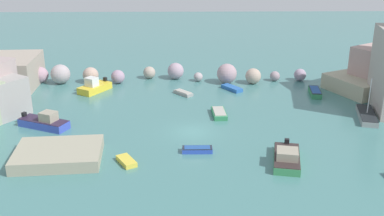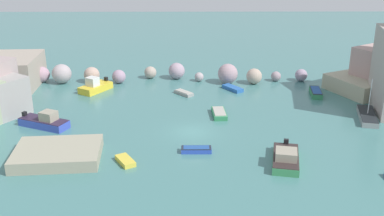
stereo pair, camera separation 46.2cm
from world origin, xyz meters
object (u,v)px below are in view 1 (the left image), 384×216
object	(u,v)px
moored_boat_2	(197,149)
moored_boat_8	(94,87)
moored_boat_4	(126,161)
moored_boat_9	(367,115)
moored_boat_6	(219,113)
moored_boat_1	(183,93)
moored_boat_10	(315,92)
moored_boat_5	(232,88)
stone_dock	(58,154)
moored_boat_0	(45,122)
moored_boat_3	(287,157)

from	to	relation	value
moored_boat_2	moored_boat_8	world-z (taller)	moored_boat_8
moored_boat_4	moored_boat_9	size ratio (longest dim) A/B	0.43
moored_boat_6	moored_boat_8	xyz separation A→B (m)	(-15.53, 8.83, 0.34)
moored_boat_1	moored_boat_9	size ratio (longest dim) A/B	0.45
moored_boat_10	moored_boat_5	bearing A→B (deg)	-94.89
moored_boat_2	moored_boat_5	bearing A→B (deg)	74.40
moored_boat_6	stone_dock	bearing A→B (deg)	-58.62
moored_boat_0	moored_boat_4	bearing A→B (deg)	-16.89
moored_boat_1	moored_boat_9	world-z (taller)	moored_boat_9
moored_boat_6	moored_boat_10	world-z (taller)	moored_boat_10
moored_boat_1	moored_boat_4	bearing A→B (deg)	-56.77
stone_dock	moored_boat_6	size ratio (longest dim) A/B	2.18
moored_boat_4	moored_boat_8	distance (m)	21.33
moored_boat_0	moored_boat_5	xyz separation A→B (m)	(20.94, 12.27, -0.38)
moored_boat_8	moored_boat_9	bearing A→B (deg)	105.32
moored_boat_3	moored_boat_8	world-z (taller)	moored_boat_8
moored_boat_4	moored_boat_5	bearing A→B (deg)	121.17
moored_boat_5	moored_boat_9	bearing A→B (deg)	18.20
stone_dock	moored_boat_9	world-z (taller)	moored_boat_9
stone_dock	moored_boat_1	distance (m)	21.23
moored_boat_1	moored_boat_8	distance (m)	11.60
moored_boat_0	moored_boat_6	bearing A→B (deg)	33.93
moored_boat_3	moored_boat_5	bearing A→B (deg)	-161.01
moored_boat_0	moored_boat_4	size ratio (longest dim) A/B	2.21
stone_dock	moored_boat_2	world-z (taller)	stone_dock
moored_boat_0	moored_boat_5	size ratio (longest dim) A/B	1.81
moored_boat_4	moored_boat_9	distance (m)	27.41
moored_boat_5	moored_boat_9	xyz separation A→B (m)	(13.94, -10.22, 0.10)
moored_boat_0	moored_boat_9	world-z (taller)	moored_boat_9
moored_boat_0	moored_boat_4	xyz separation A→B (m)	(9.52, -8.37, -0.39)
moored_boat_1	moored_boat_8	xyz separation A→B (m)	(-11.50, 1.47, 0.40)
moored_boat_5	moored_boat_1	bearing A→B (deg)	-109.82
moored_boat_9	moored_boat_3	bearing A→B (deg)	146.70
moored_boat_2	moored_boat_10	world-z (taller)	moored_boat_10
moored_boat_2	moored_boat_3	bearing A→B (deg)	-16.84
moored_boat_0	moored_boat_6	xyz separation A→B (m)	(18.59, 3.11, -0.33)
moored_boat_8	moored_boat_10	distance (m)	28.28
moored_boat_5	moored_boat_9	distance (m)	17.28
moored_boat_2	moored_boat_3	distance (m)	8.24
moored_boat_0	moored_boat_6	world-z (taller)	moored_boat_0
stone_dock	moored_boat_10	world-z (taller)	stone_dock
moored_boat_9	moored_boat_10	world-z (taller)	moored_boat_9
moored_boat_1	moored_boat_5	xyz separation A→B (m)	(6.38, 1.80, 0.01)
moored_boat_5	moored_boat_10	distance (m)	10.56
moored_boat_1	stone_dock	bearing A→B (deg)	-73.73
stone_dock	moored_boat_0	world-z (taller)	moored_boat_0
moored_boat_0	moored_boat_2	bearing A→B (deg)	3.13
moored_boat_8	moored_boat_1	bearing A→B (deg)	115.31
stone_dock	moored_boat_6	world-z (taller)	stone_dock
moored_boat_3	moored_boat_6	size ratio (longest dim) A/B	1.62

